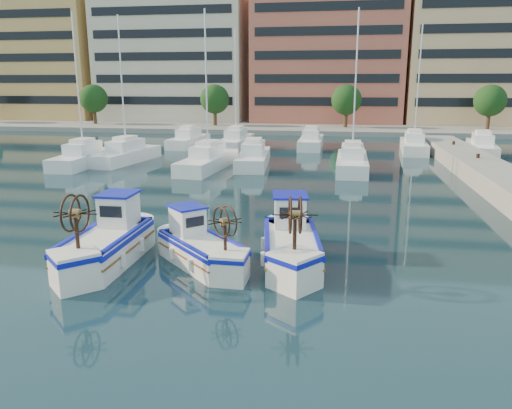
# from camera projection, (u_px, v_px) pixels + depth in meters

# --- Properties ---
(ground) EXTENTS (300.00, 300.00, 0.00)m
(ground) POSITION_uv_depth(u_px,v_px,m) (234.00, 280.00, 16.55)
(ground) COLOR #1A3745
(ground) RESTS_ON ground
(waterfront) EXTENTS (180.00, 40.00, 25.60)m
(waterfront) POSITION_uv_depth(u_px,v_px,m) (383.00, 51.00, 74.77)
(waterfront) COLOR gray
(waterfront) RESTS_ON ground
(yacht_marina) EXTENTS (35.80, 22.87, 11.50)m
(yacht_marina) POSITION_uv_depth(u_px,v_px,m) (271.00, 151.00, 43.94)
(yacht_marina) COLOR white
(yacht_marina) RESTS_ON ground
(fishing_boat_a) EXTENTS (1.98, 4.78, 2.98)m
(fishing_boat_a) POSITION_uv_depth(u_px,v_px,m) (107.00, 240.00, 18.00)
(fishing_boat_a) COLOR white
(fishing_boat_a) RESTS_ON ground
(fishing_boat_b) EXTENTS (3.86, 3.90, 2.52)m
(fishing_boat_b) POSITION_uv_depth(u_px,v_px,m) (200.00, 246.00, 17.79)
(fishing_boat_b) COLOR white
(fishing_boat_b) RESTS_ON ground
(fishing_boat_c) EXTENTS (2.56, 4.82, 2.93)m
(fishing_boat_c) POSITION_uv_depth(u_px,v_px,m) (291.00, 241.00, 17.95)
(fishing_boat_c) COLOR white
(fishing_boat_c) RESTS_ON ground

